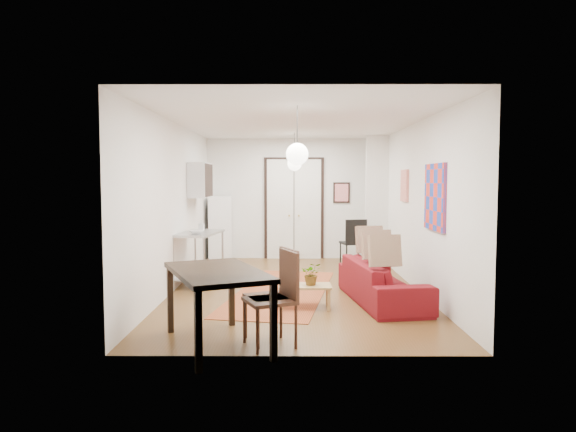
{
  "coord_description": "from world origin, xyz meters",
  "views": [
    {
      "loc": [
        -0.1,
        -8.93,
        1.9
      ],
      "look_at": [
        -0.13,
        0.38,
        1.25
      ],
      "focal_mm": 32.0,
      "sensor_mm": 36.0,
      "label": 1
    }
  ],
  "objects_px": {
    "coffee_table": "(305,288)",
    "black_side_chair": "(352,238)",
    "kitchen_counter": "(199,250)",
    "dining_table": "(217,278)",
    "dining_chair_near": "(271,286)",
    "dining_chair_far": "(270,289)",
    "fridge": "(220,228)",
    "sofa": "(382,282)"
  },
  "relations": [
    {
      "from": "kitchen_counter",
      "to": "black_side_chair",
      "type": "xyz_separation_m",
      "value": [
        3.04,
        2.1,
        -0.01
      ]
    },
    {
      "from": "sofa",
      "to": "kitchen_counter",
      "type": "xyz_separation_m",
      "value": [
        -3.09,
        1.36,
        0.3
      ]
    },
    {
      "from": "dining_chair_far",
      "to": "black_side_chair",
      "type": "height_order",
      "value": "dining_chair_far"
    },
    {
      "from": "coffee_table",
      "to": "fridge",
      "type": "height_order",
      "value": "fridge"
    },
    {
      "from": "kitchen_counter",
      "to": "black_side_chair",
      "type": "relative_size",
      "value": 1.26
    },
    {
      "from": "sofa",
      "to": "dining_table",
      "type": "relative_size",
      "value": 1.22
    },
    {
      "from": "coffee_table",
      "to": "black_side_chair",
      "type": "bearing_deg",
      "value": 73.1
    },
    {
      "from": "dining_chair_near",
      "to": "sofa",
      "type": "bearing_deg",
      "value": 113.83
    },
    {
      "from": "kitchen_counter",
      "to": "sofa",
      "type": "bearing_deg",
      "value": -15.8
    },
    {
      "from": "dining_chair_near",
      "to": "dining_table",
      "type": "bearing_deg",
      "value": -87.96
    },
    {
      "from": "dining_chair_far",
      "to": "black_side_chair",
      "type": "bearing_deg",
      "value": 139.85
    },
    {
      "from": "dining_chair_near",
      "to": "kitchen_counter",
      "type": "bearing_deg",
      "value": -179.66
    },
    {
      "from": "kitchen_counter",
      "to": "dining_chair_far",
      "type": "bearing_deg",
      "value": -59.13
    },
    {
      "from": "fridge",
      "to": "coffee_table",
      "type": "bearing_deg",
      "value": -74.23
    },
    {
      "from": "dining_table",
      "to": "dining_chair_near",
      "type": "xyz_separation_m",
      "value": [
        0.6,
        0.29,
        -0.15
      ]
    },
    {
      "from": "fridge",
      "to": "black_side_chair",
      "type": "xyz_separation_m",
      "value": [
        3.04,
        -0.72,
        -0.14
      ]
    },
    {
      "from": "dining_table",
      "to": "dining_chair_near",
      "type": "distance_m",
      "value": 0.68
    },
    {
      "from": "kitchen_counter",
      "to": "black_side_chair",
      "type": "distance_m",
      "value": 3.69
    },
    {
      "from": "sofa",
      "to": "kitchen_counter",
      "type": "height_order",
      "value": "kitchen_counter"
    },
    {
      "from": "fridge",
      "to": "dining_table",
      "type": "xyz_separation_m",
      "value": [
        0.82,
        -6.3,
        0.02
      ]
    },
    {
      "from": "sofa",
      "to": "dining_chair_far",
      "type": "distance_m",
      "value": 2.63
    },
    {
      "from": "coffee_table",
      "to": "dining_chair_near",
      "type": "distance_m",
      "value": 1.57
    },
    {
      "from": "sofa",
      "to": "coffee_table",
      "type": "bearing_deg",
      "value": 98.5
    },
    {
      "from": "kitchen_counter",
      "to": "dining_chair_far",
      "type": "relative_size",
      "value": 1.22
    },
    {
      "from": "kitchen_counter",
      "to": "black_side_chair",
      "type": "height_order",
      "value": "black_side_chair"
    },
    {
      "from": "dining_table",
      "to": "dining_chair_near",
      "type": "bearing_deg",
      "value": 25.69
    },
    {
      "from": "kitchen_counter",
      "to": "dining_table",
      "type": "xyz_separation_m",
      "value": [
        0.82,
        -3.48,
        0.15
      ]
    },
    {
      "from": "kitchen_counter",
      "to": "dining_chair_near",
      "type": "height_order",
      "value": "dining_chair_near"
    },
    {
      "from": "coffee_table",
      "to": "dining_chair_far",
      "type": "bearing_deg",
      "value": -105.53
    },
    {
      "from": "black_side_chair",
      "to": "sofa",
      "type": "bearing_deg",
      "value": 78.32
    },
    {
      "from": "coffee_table",
      "to": "fridge",
      "type": "distance_m",
      "value": 4.94
    },
    {
      "from": "fridge",
      "to": "dining_chair_far",
      "type": "height_order",
      "value": "fridge"
    },
    {
      "from": "kitchen_counter",
      "to": "dining_chair_far",
      "type": "xyz_separation_m",
      "value": [
        1.42,
        -3.37,
        0.01
      ]
    },
    {
      "from": "dining_chair_near",
      "to": "dining_chair_far",
      "type": "height_order",
      "value": "same"
    },
    {
      "from": "coffee_table",
      "to": "kitchen_counter",
      "type": "relative_size",
      "value": 0.58
    },
    {
      "from": "coffee_table",
      "to": "black_side_chair",
      "type": "distance_m",
      "value": 4.01
    },
    {
      "from": "sofa",
      "to": "coffee_table",
      "type": "xyz_separation_m",
      "value": [
        -1.22,
        -0.36,
        -0.03
      ]
    },
    {
      "from": "fridge",
      "to": "black_side_chair",
      "type": "distance_m",
      "value": 3.13
    },
    {
      "from": "fridge",
      "to": "dining_chair_near",
      "type": "relative_size",
      "value": 1.39
    },
    {
      "from": "fridge",
      "to": "dining_chair_far",
      "type": "bearing_deg",
      "value": -83.73
    },
    {
      "from": "dining_chair_near",
      "to": "coffee_table",
      "type": "bearing_deg",
      "value": 139.05
    },
    {
      "from": "dining_chair_far",
      "to": "fridge",
      "type": "bearing_deg",
      "value": 169.27
    }
  ]
}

